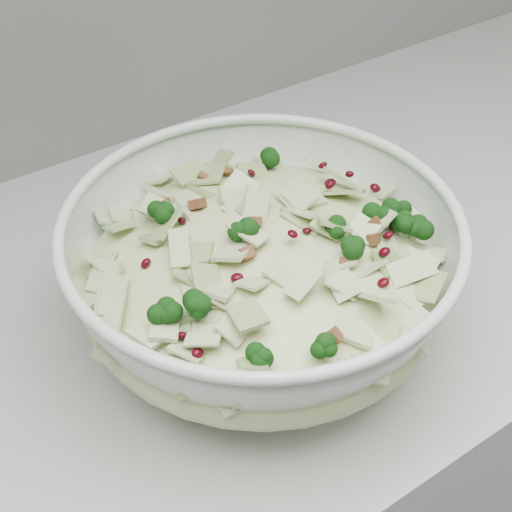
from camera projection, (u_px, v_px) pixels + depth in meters
The scene contains 2 objects.
mixing_bowl at pixel (261, 275), 0.62m from camera, with size 0.44×0.44×0.14m.
salad at pixel (261, 256), 0.61m from camera, with size 0.42×0.42×0.14m.
Camera 1 is at (-0.12, 1.23, 1.39)m, focal length 50.00 mm.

